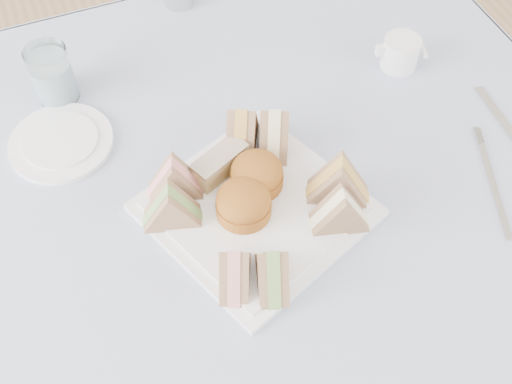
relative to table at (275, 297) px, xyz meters
name	(u,v)px	position (x,y,z in m)	size (l,w,h in m)	color
floor	(271,366)	(0.00, 0.00, -0.37)	(4.00, 4.00, 0.00)	#9E7751
table	(275,297)	(0.00, 0.00, 0.00)	(0.90, 0.90, 0.74)	brown
tablecloth	(281,185)	(0.00, 0.00, 0.37)	(1.02, 1.02, 0.01)	#97A6D7
serving_plate	(256,210)	(-0.05, -0.03, 0.38)	(0.27, 0.27, 0.01)	white
sandwich_fl_a	(235,266)	(-0.12, -0.13, 0.42)	(0.08, 0.04, 0.07)	#9C7559
sandwich_fl_b	(272,266)	(-0.08, -0.15, 0.43)	(0.08, 0.04, 0.07)	#9C7559
sandwich_fr_a	(339,179)	(0.06, -0.06, 0.43)	(0.09, 0.04, 0.08)	#9C7559
sandwich_fr_b	(341,209)	(0.04, -0.10, 0.42)	(0.08, 0.04, 0.07)	#9C7559
sandwich_bl_a	(171,205)	(-0.17, -0.01, 0.43)	(0.08, 0.04, 0.07)	#9C7559
sandwich_bl_b	(174,177)	(-0.15, 0.04, 0.42)	(0.08, 0.04, 0.07)	#9C7559
sandwich_br_a	(274,128)	(0.01, 0.06, 0.43)	(0.09, 0.04, 0.08)	#9C7559
sandwich_br_b	(242,128)	(-0.03, 0.08, 0.43)	(0.09, 0.04, 0.08)	#9C7559
scone_left	(244,202)	(-0.07, -0.04, 0.41)	(0.08, 0.08, 0.05)	#995914
scone_right	(257,174)	(-0.04, 0.00, 0.41)	(0.08, 0.08, 0.05)	#995914
pastry_slice	(220,164)	(-0.08, 0.04, 0.41)	(0.09, 0.04, 0.04)	tan
side_plate	(61,143)	(-0.29, 0.20, 0.38)	(0.16, 0.16, 0.01)	white
water_glass	(52,74)	(-0.27, 0.30, 0.43)	(0.07, 0.07, 0.10)	white
knife	(506,126)	(0.38, -0.03, 0.38)	(0.01, 0.18, 0.00)	silver
fork	(495,190)	(0.29, -0.13, 0.38)	(0.01, 0.18, 0.00)	silver
creamer_jug	(400,53)	(0.29, 0.16, 0.40)	(0.06, 0.06, 0.06)	white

